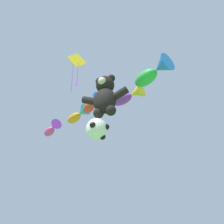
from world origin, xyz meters
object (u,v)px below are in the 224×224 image
at_px(soccer_ball_kite, 97,129).
at_px(fish_kite_crimson, 92,104).
at_px(teddy_bear_kite, 105,96).
at_px(fish_kite_magenta, 52,129).
at_px(diamond_kite, 77,63).
at_px(fish_kite_emerald, 154,72).
at_px(fish_kite_tangerine, 78,115).
at_px(fish_kite_violet, 129,96).

relative_size(soccer_ball_kite, fish_kite_crimson, 0.61).
height_order(teddy_bear_kite, fish_kite_magenta, fish_kite_magenta).
bearing_deg(fish_kite_magenta, fish_kite_crimson, -26.42).
relative_size(teddy_bear_kite, diamond_kite, 0.76).
bearing_deg(fish_kite_magenta, soccer_ball_kite, -36.42).
bearing_deg(fish_kite_crimson, teddy_bear_kite, -51.68).
relative_size(fish_kite_emerald, fish_kite_magenta, 1.16).
bearing_deg(soccer_ball_kite, teddy_bear_kite, -27.14).
bearing_deg(fish_kite_crimson, fish_kite_emerald, -25.34).
xyz_separation_m(soccer_ball_kite, fish_kite_magenta, (-5.26, 3.88, 3.47)).
distance_m(teddy_bear_kite, fish_kite_magenta, 7.25).
xyz_separation_m(teddy_bear_kite, fish_kite_magenta, (-5.69, 4.10, 1.85)).
bearing_deg(fish_kite_magenta, fish_kite_emerald, -25.89).
height_order(fish_kite_crimson, fish_kite_tangerine, fish_kite_tangerine).
relative_size(fish_kite_magenta, diamond_kite, 0.60).
xyz_separation_m(fish_kite_emerald, fish_kite_violet, (-1.66, 1.48, 0.18)).
height_order(teddy_bear_kite, fish_kite_crimson, fish_kite_crimson).
height_order(fish_kite_violet, fish_kite_crimson, fish_kite_crimson).
relative_size(fish_kite_violet, fish_kite_magenta, 1.05).
relative_size(fish_kite_tangerine, diamond_kite, 0.66).
bearing_deg(fish_kite_tangerine, teddy_bear_kite, -46.15).
bearing_deg(fish_kite_tangerine, fish_kite_emerald, -29.75).
distance_m(fish_kite_tangerine, diamond_kite, 3.40).
distance_m(fish_kite_emerald, fish_kite_crimson, 4.50).
bearing_deg(fish_kite_tangerine, diamond_kite, -68.50).
xyz_separation_m(fish_kite_violet, diamond_kite, (-2.98, -0.86, 2.85)).
xyz_separation_m(soccer_ball_kite, fish_kite_violet, (1.14, 1.45, 2.69)).
bearing_deg(fish_kite_violet, diamond_kite, -163.91).
bearing_deg(fish_kite_tangerine, fish_kite_magenta, 164.31).
bearing_deg(fish_kite_violet, fish_kite_tangerine, 156.36).
height_order(fish_kite_violet, fish_kite_tangerine, fish_kite_tangerine).
relative_size(fish_kite_crimson, fish_kite_tangerine, 0.85).
height_order(teddy_bear_kite, fish_kite_emerald, fish_kite_emerald).
bearing_deg(fish_kite_emerald, fish_kite_crimson, 154.66).
bearing_deg(teddy_bear_kite, fish_kite_emerald, 4.52).
distance_m(fish_kite_emerald, fish_kite_tangerine, 6.62).
distance_m(fish_kite_crimson, diamond_kite, 2.80).
bearing_deg(fish_kite_violet, fish_kite_crimson, 169.84).
relative_size(soccer_ball_kite, fish_kite_tangerine, 0.52).
distance_m(soccer_ball_kite, diamond_kite, 5.86).
relative_size(fish_kite_emerald, diamond_kite, 0.70).
bearing_deg(fish_kite_emerald, fish_kite_tangerine, 150.25).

